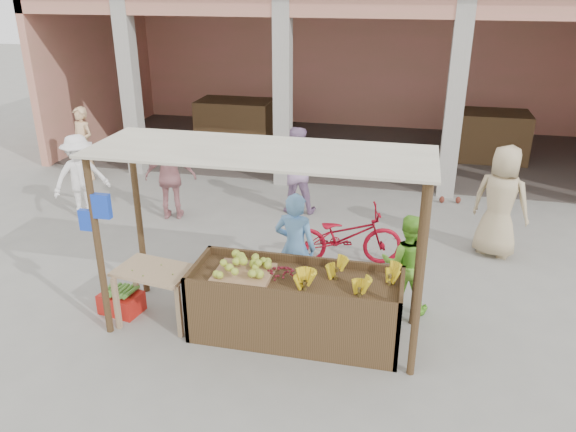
% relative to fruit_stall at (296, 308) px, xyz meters
% --- Properties ---
extents(ground, '(60.00, 60.00, 0.00)m').
position_rel_fruit_stall_xyz_m(ground, '(-0.50, 0.00, -0.40)').
color(ground, gray).
rests_on(ground, ground).
extents(market_building, '(14.40, 6.40, 4.20)m').
position_rel_fruit_stall_xyz_m(market_building, '(-0.45, 8.93, 2.30)').
color(market_building, tan).
rests_on(market_building, ground).
extents(fruit_stall, '(2.60, 0.95, 0.80)m').
position_rel_fruit_stall_xyz_m(fruit_stall, '(0.00, 0.00, 0.00)').
color(fruit_stall, '#4D351E').
rests_on(fruit_stall, ground).
extents(stall_awning, '(4.09, 1.35, 2.39)m').
position_rel_fruit_stall_xyz_m(stall_awning, '(-0.51, 0.06, 1.58)').
color(stall_awning, '#4D351E').
rests_on(stall_awning, ground).
extents(banana_heap, '(1.11, 0.60, 0.20)m').
position_rel_fruit_stall_xyz_m(banana_heap, '(0.61, -0.01, 0.50)').
color(banana_heap, yellow).
rests_on(banana_heap, fruit_stall).
extents(melon_tray, '(0.71, 0.61, 0.19)m').
position_rel_fruit_stall_xyz_m(melon_tray, '(-0.65, -0.05, 0.49)').
color(melon_tray, '#A87C57').
rests_on(melon_tray, fruit_stall).
extents(berry_heap, '(0.49, 0.40, 0.16)m').
position_rel_fruit_stall_xyz_m(berry_heap, '(-0.19, 0.04, 0.48)').
color(berry_heap, maroon).
rests_on(berry_heap, fruit_stall).
extents(side_table, '(1.04, 0.78, 0.77)m').
position_rel_fruit_stall_xyz_m(side_table, '(-1.84, -0.09, 0.24)').
color(side_table, tan).
rests_on(side_table, ground).
extents(papaya_pile, '(0.69, 0.40, 0.20)m').
position_rel_fruit_stall_xyz_m(papaya_pile, '(-1.84, -0.09, 0.47)').
color(papaya_pile, '#487F29').
rests_on(papaya_pile, side_table).
extents(red_crate, '(0.60, 0.48, 0.28)m').
position_rel_fruit_stall_xyz_m(red_crate, '(-2.42, 0.01, -0.26)').
color(red_crate, red).
rests_on(red_crate, ground).
extents(plantain_bundle, '(0.44, 0.31, 0.09)m').
position_rel_fruit_stall_xyz_m(plantain_bundle, '(-2.42, 0.01, -0.08)').
color(plantain_bundle, '#538E33').
rests_on(plantain_bundle, red_crate).
extents(produce_sacks, '(0.72, 0.45, 0.55)m').
position_rel_fruit_stall_xyz_m(produce_sacks, '(2.09, 5.18, -0.13)').
color(produce_sacks, maroon).
rests_on(produce_sacks, ground).
extents(vendor_blue, '(0.68, 0.53, 1.70)m').
position_rel_fruit_stall_xyz_m(vendor_blue, '(-0.20, 0.87, 0.45)').
color(vendor_blue, '#629CD8').
rests_on(vendor_blue, ground).
extents(vendor_green, '(0.72, 0.43, 1.47)m').
position_rel_fruit_stall_xyz_m(vendor_green, '(1.31, 0.94, 0.33)').
color(vendor_green, '#7BD137').
rests_on(vendor_green, ground).
extents(motorcycle, '(1.07, 1.99, 0.99)m').
position_rel_fruit_stall_xyz_m(motorcycle, '(0.34, 2.10, 0.09)').
color(motorcycle, maroon).
rests_on(motorcycle, ground).
extents(shopper_a, '(1.15, 1.21, 1.74)m').
position_rel_fruit_stall_xyz_m(shopper_a, '(-4.71, 2.88, 0.47)').
color(shopper_a, white).
rests_on(shopper_a, ground).
extents(shopper_b, '(1.11, 0.75, 1.73)m').
position_rel_fruit_stall_xyz_m(shopper_b, '(-3.07, 3.24, 0.46)').
color(shopper_b, tan).
rests_on(shopper_b, ground).
extents(shopper_c, '(1.16, 0.98, 2.04)m').
position_rel_fruit_stall_xyz_m(shopper_c, '(2.70, 2.98, 0.62)').
color(shopper_c, tan).
rests_on(shopper_c, ground).
extents(shopper_e, '(0.76, 0.67, 1.71)m').
position_rel_fruit_stall_xyz_m(shopper_e, '(-5.88, 4.90, 0.45)').
color(shopper_e, '#E8B680').
rests_on(shopper_e, ground).
extents(shopper_f, '(0.98, 0.68, 1.84)m').
position_rel_fruit_stall_xyz_m(shopper_f, '(-0.88, 4.06, 0.52)').
color(shopper_f, '#9E7AA6').
rests_on(shopper_f, ground).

